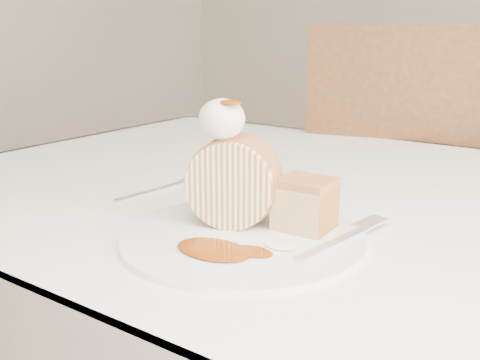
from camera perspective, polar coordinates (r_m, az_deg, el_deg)
The scene contains 10 objects.
table at distance 0.82m, azimuth 12.38°, elevation -7.66°, with size 1.40×0.90×0.75m.
chair_far at distance 1.41m, azimuth 17.46°, elevation -2.23°, with size 0.56×0.56×0.99m.
plate at distance 0.61m, azimuth 0.24°, elevation -6.06°, with size 0.28×0.28×0.01m, color white.
roulade_slice at distance 0.63m, azimuth -0.68°, elevation -0.18°, with size 0.10×0.10×0.06m, color #FFE3B1.
cake_chunk at distance 0.62m, azimuth 6.94°, elevation -2.89°, with size 0.06×0.06×0.05m, color #C17C49.
whipped_cream at distance 0.61m, azimuth -1.96°, elevation 6.51°, with size 0.05×0.05×0.05m, color white.
caramel_drizzle at distance 0.59m, azimuth -0.99°, elevation 8.84°, with size 0.03×0.02×0.01m, color #7F3105.
caramel_pool at distance 0.56m, azimuth -2.84°, elevation -7.37°, with size 0.09×0.06×0.00m, color #7F3105, non-canonical shape.
fork at distance 0.59m, azimuth 9.91°, elevation -6.72°, with size 0.02×0.16×0.00m, color silver.
spoon at distance 0.79m, azimuth -9.63°, elevation -1.28°, with size 0.02×0.15×0.00m, color silver.
Camera 1 is at (0.27, -0.51, 0.98)m, focal length 40.00 mm.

